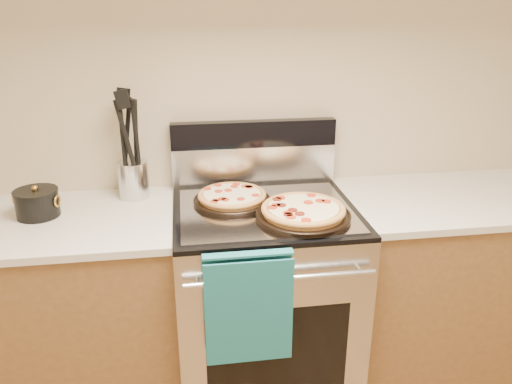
{
  "coord_description": "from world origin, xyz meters",
  "views": [
    {
      "loc": [
        -0.32,
        -0.25,
        1.74
      ],
      "look_at": [
        -0.05,
        1.55,
        1.03
      ],
      "focal_mm": 35.0,
      "sensor_mm": 36.0,
      "label": 1
    }
  ],
  "objects": [
    {
      "name": "foil_sheet",
      "position": [
        0.0,
        1.62,
        0.92
      ],
      "size": [
        0.7,
        0.55,
        0.01
      ],
      "primitive_type": "cube",
      "color": "gray",
      "rests_on": "cooktop"
    },
    {
      "name": "saucepan",
      "position": [
        -0.92,
        1.73,
        0.96
      ],
      "size": [
        0.21,
        0.21,
        0.1
      ],
      "primitive_type": "cylinder",
      "rotation": [
        0.0,
        0.0,
        -0.27
      ],
      "color": "black",
      "rests_on": "countertop_left"
    },
    {
      "name": "cooktop",
      "position": [
        0.0,
        1.65,
        0.91
      ],
      "size": [
        0.76,
        0.68,
        0.02
      ],
      "primitive_type": "cube",
      "color": "black",
      "rests_on": "range_body"
    },
    {
      "name": "countertop_right",
      "position": [
        0.88,
        1.68,
        0.9
      ],
      "size": [
        1.02,
        0.64,
        0.03
      ],
      "primitive_type": "cube",
      "color": "beige",
      "rests_on": "cabinet_right"
    },
    {
      "name": "oven_handle",
      "position": [
        0.0,
        1.27,
        0.8
      ],
      "size": [
        0.7,
        0.03,
        0.03
      ],
      "primitive_type": "cylinder",
      "rotation": [
        0.0,
        1.57,
        0.0
      ],
      "color": "silver",
      "rests_on": "range_body"
    },
    {
      "name": "oven_window",
      "position": [
        0.0,
        1.31,
        0.45
      ],
      "size": [
        0.56,
        0.01,
        0.4
      ],
      "primitive_type": "cube",
      "color": "black",
      "rests_on": "range_body"
    },
    {
      "name": "backsplash_upper",
      "position": [
        0.0,
        1.96,
        1.16
      ],
      "size": [
        0.76,
        0.06,
        0.12
      ],
      "primitive_type": "cube",
      "color": "black",
      "rests_on": "backsplash_lower"
    },
    {
      "name": "cabinet_left",
      "position": [
        -0.88,
        1.68,
        0.44
      ],
      "size": [
        1.0,
        0.62,
        0.88
      ],
      "primitive_type": "cube",
      "color": "brown",
      "rests_on": "ground"
    },
    {
      "name": "range_body",
      "position": [
        0.0,
        1.65,
        0.45
      ],
      "size": [
        0.76,
        0.68,
        0.9
      ],
      "primitive_type": "cube",
      "color": "#B7B7BC",
      "rests_on": "ground"
    },
    {
      "name": "cabinet_right",
      "position": [
        0.88,
        1.68,
        0.44
      ],
      "size": [
        1.0,
        0.62,
        0.88
      ],
      "primitive_type": "cube",
      "color": "brown",
      "rests_on": "ground"
    },
    {
      "name": "backsplash_lower",
      "position": [
        0.0,
        1.96,
        1.01
      ],
      "size": [
        0.76,
        0.06,
        0.18
      ],
      "primitive_type": "cube",
      "color": "silver",
      "rests_on": "cooktop"
    },
    {
      "name": "pepperoni_pizza_back",
      "position": [
        -0.13,
        1.72,
        0.95
      ],
      "size": [
        0.37,
        0.37,
        0.04
      ],
      "primitive_type": null,
      "rotation": [
        0.0,
        0.0,
        0.17
      ],
      "color": "#B17736",
      "rests_on": "foil_sheet"
    },
    {
      "name": "countertop_left",
      "position": [
        -0.88,
        1.68,
        0.9
      ],
      "size": [
        1.02,
        0.64,
        0.03
      ],
      "primitive_type": "cube",
      "color": "beige",
      "rests_on": "cabinet_left"
    },
    {
      "name": "utensil_crock",
      "position": [
        -0.55,
        1.88,
        0.99
      ],
      "size": [
        0.16,
        0.16,
        0.17
      ],
      "primitive_type": "cylinder",
      "rotation": [
        0.0,
        0.0,
        0.25
      ],
      "color": "silver",
      "rests_on": "countertop_left"
    },
    {
      "name": "pepperoni_pizza_front",
      "position": [
        0.13,
        1.52,
        0.95
      ],
      "size": [
        0.47,
        0.47,
        0.05
      ],
      "primitive_type": null,
      "rotation": [
        0.0,
        0.0,
        0.3
      ],
      "color": "#B17736",
      "rests_on": "foil_sheet"
    },
    {
      "name": "wall_back",
      "position": [
        0.0,
        2.0,
        1.35
      ],
      "size": [
        4.0,
        0.0,
        4.0
      ],
      "primitive_type": "plane",
      "rotation": [
        1.57,
        0.0,
        0.0
      ],
      "color": "#C7B58F",
      "rests_on": "ground"
    },
    {
      "name": "dish_towel",
      "position": [
        -0.12,
        1.27,
        0.7
      ],
      "size": [
        0.32,
        0.05,
        0.42
      ],
      "primitive_type": null,
      "color": "#1A8479",
      "rests_on": "oven_handle"
    }
  ]
}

